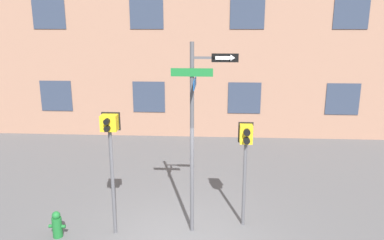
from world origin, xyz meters
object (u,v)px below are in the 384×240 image
at_px(street_sign_pole, 196,124).
at_px(pedestrian_signal_right, 246,147).
at_px(fire_hydrant, 57,225).
at_px(pedestrian_signal_left, 110,141).

height_order(street_sign_pole, pedestrian_signal_right, street_sign_pole).
xyz_separation_m(pedestrian_signal_right, fire_hydrant, (-4.24, -0.79, -1.67)).
distance_m(pedestrian_signal_left, fire_hydrant, 2.32).
xyz_separation_m(pedestrian_signal_left, pedestrian_signal_right, (2.98, 0.54, -0.26)).
bearing_deg(pedestrian_signal_left, pedestrian_signal_right, 10.34).
distance_m(pedestrian_signal_right, fire_hydrant, 4.63).
bearing_deg(pedestrian_signal_right, street_sign_pole, -163.43).
relative_size(pedestrian_signal_right, fire_hydrant, 4.02).
bearing_deg(pedestrian_signal_right, fire_hydrant, -169.45).
relative_size(pedestrian_signal_left, pedestrian_signal_right, 1.13).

